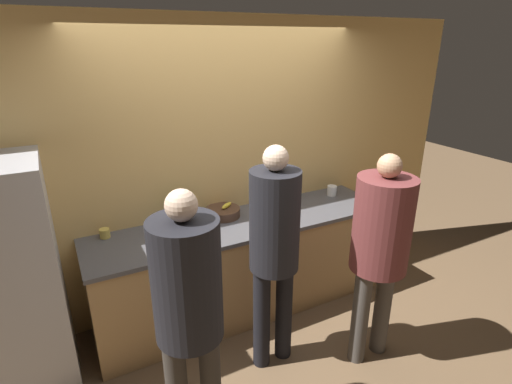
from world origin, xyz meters
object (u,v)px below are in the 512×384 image
(utensil_crock, at_px, (291,193))
(bottle_dark, at_px, (263,216))
(cup_yellow, at_px, (105,233))
(bottle_clear, at_px, (368,198))
(refrigerator, at_px, (8,280))
(cup_white, at_px, (332,191))
(person_right, at_px, (380,239))
(person_center, at_px, (274,241))
(fruit_bowl, at_px, (223,212))
(person_left, at_px, (188,302))
(potted_plant, at_px, (180,211))

(utensil_crock, bearing_deg, bottle_dark, -143.89)
(bottle_dark, distance_m, cup_yellow, 1.31)
(utensil_crock, distance_m, bottle_clear, 0.74)
(refrigerator, height_order, cup_white, refrigerator)
(cup_white, bearing_deg, person_right, -112.14)
(person_center, xyz_separation_m, fruit_bowl, (-0.02, 0.89, -0.12))
(person_center, bearing_deg, person_left, -154.46)
(fruit_bowl, xyz_separation_m, bottle_dark, (0.24, -0.33, 0.04))
(cup_white, bearing_deg, bottle_dark, -163.21)
(refrigerator, bearing_deg, person_left, -48.49)
(person_center, bearing_deg, refrigerator, 157.67)
(bottle_dark, distance_m, potted_plant, 0.71)
(bottle_clear, bearing_deg, refrigerator, 175.61)
(utensil_crock, xyz_separation_m, potted_plant, (-1.14, -0.04, 0.05))
(bottle_clear, relative_size, cup_yellow, 2.44)
(bottle_dark, distance_m, bottle_clear, 1.10)
(person_left, relative_size, potted_plant, 7.32)
(refrigerator, relative_size, person_right, 1.00)
(person_center, xyz_separation_m, cup_white, (1.18, 0.85, -0.11))
(person_left, xyz_separation_m, cup_yellow, (-0.26, 1.31, -0.10))
(refrigerator, distance_m, potted_plant, 1.33)
(utensil_crock, height_order, cup_yellow, utensil_crock)
(fruit_bowl, height_order, bottle_clear, bottle_clear)
(person_right, relative_size, fruit_bowl, 5.40)
(person_left, distance_m, potted_plant, 1.31)
(person_center, bearing_deg, person_right, -23.96)
(cup_yellow, bearing_deg, person_left, -78.67)
(cup_white, bearing_deg, potted_plant, 178.29)
(utensil_crock, bearing_deg, person_center, -128.16)
(utensil_crock, relative_size, cup_white, 2.61)
(refrigerator, bearing_deg, fruit_bowl, 6.37)
(utensil_crock, bearing_deg, bottle_clear, -38.83)
(person_left, height_order, fruit_bowl, person_left)
(cup_yellow, bearing_deg, person_right, -36.06)
(person_right, height_order, utensil_crock, person_right)
(person_left, xyz_separation_m, potted_plant, (0.36, 1.26, -0.02))
(person_right, distance_m, fruit_bowl, 1.41)
(fruit_bowl, distance_m, bottle_clear, 1.39)
(person_center, distance_m, bottle_clear, 1.40)
(refrigerator, height_order, cup_yellow, refrigerator)
(fruit_bowl, height_order, bottle_dark, bottle_dark)
(person_right, bearing_deg, bottle_dark, 119.09)
(utensil_crock, xyz_separation_m, bottle_clear, (0.58, -0.47, -0.00))
(person_right, relative_size, potted_plant, 7.24)
(fruit_bowl, height_order, potted_plant, potted_plant)
(cup_white, xyz_separation_m, potted_plant, (-1.59, 0.05, 0.07))
(bottle_clear, bearing_deg, bottle_dark, 175.22)
(cup_yellow, bearing_deg, person_center, -42.73)
(bottle_clear, xyz_separation_m, potted_plant, (-1.72, 0.43, 0.05))
(person_left, relative_size, utensil_crock, 6.40)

